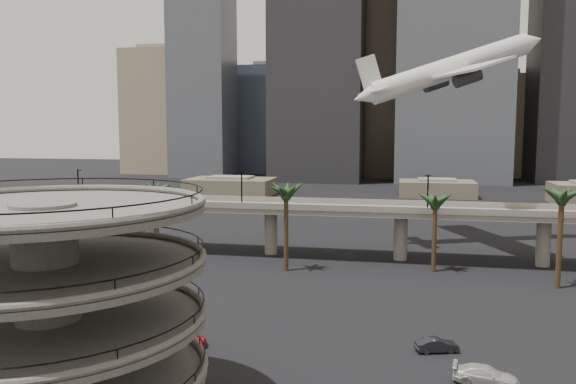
% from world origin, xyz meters
% --- Properties ---
extents(parking_ramp, '(22.20, 22.20, 17.35)m').
position_xyz_m(parking_ramp, '(-13.00, -4.00, 9.84)').
color(parking_ramp, '#504D4A').
rests_on(parking_ramp, ground).
extents(overpass, '(130.00, 9.30, 14.70)m').
position_xyz_m(overpass, '(0.00, 55.00, 7.34)').
color(overpass, slate).
rests_on(overpass, ground).
extents(palm_trees, '(76.40, 18.40, 14.00)m').
position_xyz_m(palm_trees, '(11.58, 47.18, 11.30)').
color(palm_trees, '#412F1B').
rests_on(palm_trees, ground).
extents(low_buildings, '(135.00, 27.50, 6.80)m').
position_xyz_m(low_buildings, '(6.89, 142.30, 2.86)').
color(low_buildings, brown).
rests_on(low_buildings, ground).
extents(skyline, '(269.00, 86.00, 135.90)m').
position_xyz_m(skyline, '(15.12, 217.08, 49.76)').
color(skyline, '#826D5A').
rests_on(skyline, ground).
extents(airborne_jet, '(36.35, 33.60, 15.45)m').
position_xyz_m(airborne_jet, '(19.05, 69.99, 32.34)').
color(airborne_jet, silver).
rests_on(airborne_jet, ground).
extents(car_a, '(5.05, 3.36, 1.60)m').
position_xyz_m(car_a, '(-9.72, 12.07, 0.80)').
color(car_a, red).
rests_on(car_a, ground).
extents(car_b, '(4.36, 2.59, 1.36)m').
position_xyz_m(car_b, '(14.74, 15.89, 0.68)').
color(car_b, black).
rests_on(car_b, ground).
extents(car_c, '(5.58, 2.90, 1.55)m').
position_xyz_m(car_c, '(18.36, 9.54, 0.77)').
color(car_c, '#BBBAB6').
rests_on(car_c, ground).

